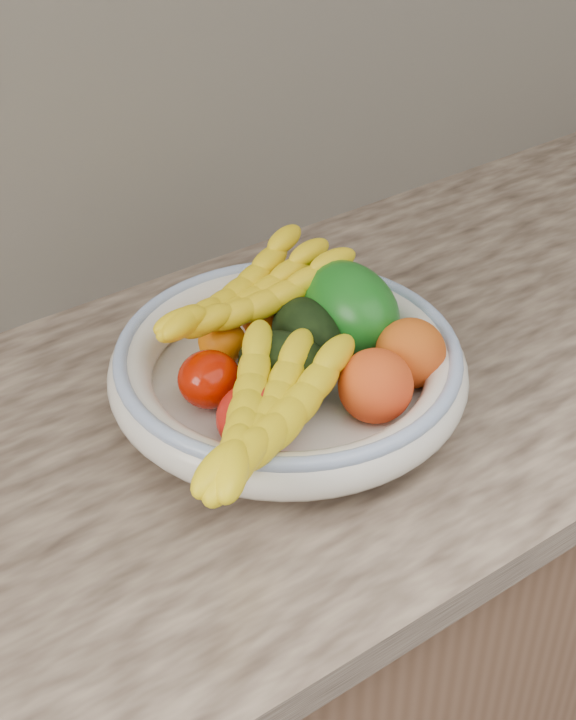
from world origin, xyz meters
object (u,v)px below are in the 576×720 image
(fruit_bowl, at_px, (288,369))
(green_mango, at_px, (348,308))
(banana_bunch_back, at_px, (249,303))
(banana_bunch_front, at_px, (264,424))

(fruit_bowl, height_order, green_mango, green_mango)
(fruit_bowl, relative_size, banana_bunch_back, 1.39)
(fruit_bowl, bearing_deg, banana_bunch_front, -135.48)
(fruit_bowl, bearing_deg, banana_bunch_back, 86.40)
(fruit_bowl, bearing_deg, green_mango, 12.89)
(banana_bunch_back, bearing_deg, banana_bunch_front, -132.04)
(green_mango, bearing_deg, banana_bunch_front, -148.18)
(fruit_bowl, distance_m, banana_bunch_front, 0.14)
(banana_bunch_front, bearing_deg, green_mango, -6.90)
(fruit_bowl, xyz_separation_m, banana_bunch_front, (-0.10, -0.10, 0.03))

